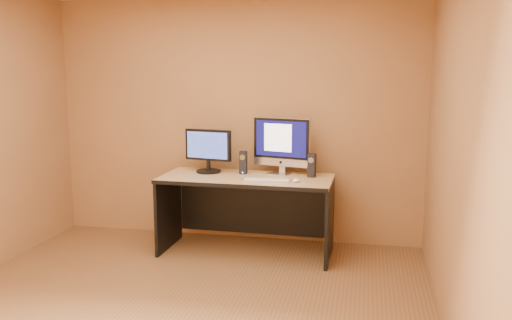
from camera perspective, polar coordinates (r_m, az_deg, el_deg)
name	(u,v)px	position (r m, az deg, el deg)	size (l,w,h in m)	color
floor	(175,315)	(4.35, -8.51, -15.82)	(4.00, 4.00, 0.00)	brown
walls	(171,147)	(3.97, -8.99, 1.38)	(4.00, 4.00, 2.60)	#92613A
desk	(246,215)	(5.49, -1.03, -5.82)	(1.70, 0.75, 0.79)	tan
imac	(281,146)	(5.50, 2.60, 1.52)	(0.61, 0.22, 0.59)	#BDBCC1
second_monitor	(208,151)	(5.61, -5.05, 0.95)	(0.51, 0.26, 0.45)	black
speaker_left	(243,163)	(5.53, -1.35, -0.27)	(0.07, 0.08, 0.23)	black
speaker_right	(312,165)	(5.40, 5.90, -0.57)	(0.07, 0.08, 0.23)	black
keyboard	(266,180)	(5.20, 1.10, -2.13)	(0.46, 0.12, 0.02)	#BBBBC0
mouse	(296,180)	(5.16, 4.26, -2.13)	(0.06, 0.11, 0.04)	white
cable_a	(286,172)	(5.62, 3.17, -1.29)	(0.01, 0.01, 0.23)	black
cable_b	(272,172)	(5.61, 1.64, -1.29)	(0.01, 0.01, 0.19)	black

